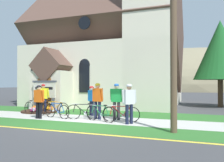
# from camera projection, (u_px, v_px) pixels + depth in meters

# --- Properties ---
(ground) EXTENTS (140.00, 140.00, 0.00)m
(ground) POSITION_uv_depth(u_px,v_px,m) (109.00, 114.00, 13.37)
(ground) COLOR #3D3D3F
(sidewalk_slab) EXTENTS (32.00, 2.17, 0.01)m
(sidewalk_slab) POSITION_uv_depth(u_px,v_px,m) (53.00, 117.00, 12.11)
(sidewalk_slab) COLOR #B7B5AD
(sidewalk_slab) RESTS_ON ground
(grass_verge) EXTENTS (32.00, 1.77, 0.01)m
(grass_verge) POSITION_uv_depth(u_px,v_px,m) (27.00, 123.00, 10.26)
(grass_verge) COLOR #2D6628
(grass_verge) RESTS_ON ground
(church_lawn) EXTENTS (24.00, 2.63, 0.01)m
(church_lawn) POSITION_uv_depth(u_px,v_px,m) (75.00, 111.00, 14.36)
(church_lawn) COLOR #2D6628
(church_lawn) RESTS_ON ground
(curb_paint_stripe) EXTENTS (28.00, 0.16, 0.01)m
(curb_paint_stripe) POSITION_uv_depth(u_px,v_px,m) (9.00, 127.00, 9.29)
(curb_paint_stripe) COLOR yellow
(curb_paint_stripe) RESTS_ON ground
(church_building) EXTENTS (12.03, 12.41, 13.89)m
(church_building) POSITION_uv_depth(u_px,v_px,m) (114.00, 49.00, 20.10)
(church_building) COLOR beige
(church_building) RESTS_ON ground
(church_sign) EXTENTS (1.84, 0.24, 1.95)m
(church_sign) POSITION_uv_depth(u_px,v_px,m) (44.00, 91.00, 14.50)
(church_sign) COLOR #474C56
(church_sign) RESTS_ON ground
(flower_bed) EXTENTS (2.36, 2.36, 0.34)m
(flower_bed) POSITION_uv_depth(u_px,v_px,m) (41.00, 110.00, 14.19)
(flower_bed) COLOR #382319
(flower_bed) RESTS_ON ground
(bicycle_green) EXTENTS (1.65, 0.64, 0.81)m
(bicycle_green) POSITION_uv_depth(u_px,v_px,m) (84.00, 111.00, 11.33)
(bicycle_green) COLOR black
(bicycle_green) RESTS_ON ground
(bicycle_black) EXTENTS (1.70, 0.48, 0.82)m
(bicycle_black) POSITION_uv_depth(u_px,v_px,m) (57.00, 111.00, 11.67)
(bicycle_black) COLOR black
(bicycle_black) RESTS_ON ground
(bicycle_orange) EXTENTS (1.72, 0.38, 0.83)m
(bicycle_orange) POSITION_uv_depth(u_px,v_px,m) (35.00, 108.00, 12.87)
(bicycle_orange) COLOR black
(bicycle_orange) RESTS_ON ground
(bicycle_white) EXTENTS (1.71, 0.69, 0.81)m
(bicycle_white) POSITION_uv_depth(u_px,v_px,m) (100.00, 113.00, 10.63)
(bicycle_white) COLOR black
(bicycle_white) RESTS_ON ground
(bicycle_red) EXTENTS (1.69, 0.43, 0.78)m
(bicycle_red) POSITION_uv_depth(u_px,v_px,m) (121.00, 114.00, 10.58)
(bicycle_red) COLOR black
(bicycle_red) RESTS_ON ground
(bicycle_blue) EXTENTS (1.75, 0.16, 0.83)m
(bicycle_blue) POSITION_uv_depth(u_px,v_px,m) (55.00, 108.00, 12.78)
(bicycle_blue) COLOR black
(bicycle_blue) RESTS_ON ground
(cyclist_in_green_jersey) EXTENTS (0.65, 0.39, 1.78)m
(cyclist_in_green_jersey) POSITION_uv_depth(u_px,v_px,m) (98.00, 98.00, 11.26)
(cyclist_in_green_jersey) COLOR #191E38
(cyclist_in_green_jersey) RESTS_ON ground
(cyclist_in_yellow_jersey) EXTENTS (0.53, 0.58, 1.74)m
(cyclist_in_yellow_jersey) POSITION_uv_depth(u_px,v_px,m) (129.00, 100.00, 9.95)
(cyclist_in_yellow_jersey) COLOR #191E38
(cyclist_in_yellow_jersey) RESTS_ON ground
(cyclist_in_red_jersey) EXTENTS (0.63, 0.45, 1.73)m
(cyclist_in_red_jersey) POSITION_uv_depth(u_px,v_px,m) (43.00, 96.00, 13.57)
(cyclist_in_red_jersey) COLOR #191E38
(cyclist_in_red_jersey) RESTS_ON ground
(cyclist_in_orange_jersey) EXTENTS (0.51, 0.51, 1.62)m
(cyclist_in_orange_jersey) POSITION_uv_depth(u_px,v_px,m) (92.00, 99.00, 12.49)
(cyclist_in_orange_jersey) COLOR #191E38
(cyclist_in_orange_jersey) RESTS_ON ground
(cyclist_in_blue_jersey) EXTENTS (0.68, 0.28, 1.76)m
(cyclist_in_blue_jersey) POSITION_uv_depth(u_px,v_px,m) (117.00, 98.00, 11.11)
(cyclist_in_blue_jersey) COLOR #2D2D33
(cyclist_in_blue_jersey) RESTS_ON ground
(cyclist_in_white_jersey) EXTENTS (0.66, 0.27, 1.68)m
(cyclist_in_white_jersey) POSITION_uv_depth(u_px,v_px,m) (39.00, 99.00, 11.46)
(cyclist_in_white_jersey) COLOR black
(cyclist_in_white_jersey) RESTS_ON ground
(utility_pole) EXTENTS (3.12, 0.28, 7.75)m
(utility_pole) POSITION_uv_depth(u_px,v_px,m) (170.00, 14.00, 8.31)
(utility_pole) COLOR brown
(utility_pole) RESTS_ON ground
(roadside_conifer) EXTENTS (3.87, 3.87, 6.52)m
(roadside_conifer) POSITION_uv_depth(u_px,v_px,m) (220.00, 50.00, 17.14)
(roadside_conifer) COLOR #3D2D1E
(roadside_conifer) RESTS_ON ground
(distant_hill) EXTENTS (81.97, 54.22, 24.23)m
(distant_hill) POSITION_uv_depth(u_px,v_px,m) (183.00, 89.00, 70.89)
(distant_hill) COLOR #847A5B
(distant_hill) RESTS_ON ground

